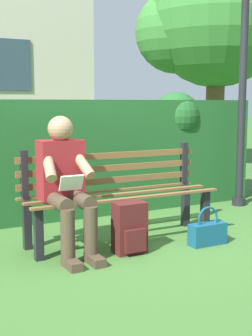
{
  "coord_description": "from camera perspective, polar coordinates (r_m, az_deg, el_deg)",
  "views": [
    {
      "loc": [
        1.97,
        3.82,
        1.3
      ],
      "look_at": [
        0.0,
        0.1,
        0.71
      ],
      "focal_mm": 49.91,
      "sensor_mm": 36.0,
      "label": 1
    }
  ],
  "objects": [
    {
      "name": "handbag",
      "position": [
        4.41,
        9.93,
        -7.78
      ],
      "size": [
        0.36,
        0.13,
        0.36
      ],
      "color": "navy",
      "rests_on": "ground"
    },
    {
      "name": "hedge_backdrop",
      "position": [
        5.49,
        -7.09,
        1.65
      ],
      "size": [
        4.91,
        0.75,
        1.44
      ],
      "color": "#1E5123",
      "rests_on": "ground"
    },
    {
      "name": "park_bench",
      "position": [
        4.45,
        -1.09,
        -2.93
      ],
      "size": [
        1.87,
        0.5,
        0.89
      ],
      "color": "black",
      "rests_on": "ground"
    },
    {
      "name": "lamp_post",
      "position": [
        6.15,
        14.38,
        18.85
      ],
      "size": [
        0.32,
        0.32,
        3.62
      ],
      "color": "black",
      "rests_on": "ground"
    },
    {
      "name": "backpack",
      "position": [
        4.09,
        0.46,
        -7.38
      ],
      "size": [
        0.28,
        0.25,
        0.45
      ],
      "color": "#4C1919",
      "rests_on": "ground"
    },
    {
      "name": "tree_far",
      "position": [
        9.61,
        10.22,
        17.26
      ],
      "size": [
        2.82,
        2.68,
        4.28
      ],
      "color": "brown",
      "rests_on": "ground"
    },
    {
      "name": "ground",
      "position": [
        4.49,
        -0.6,
        -8.87
      ],
      "size": [
        60.0,
        60.0,
        0.0
      ],
      "primitive_type": "plane",
      "color": "#3D6B2D"
    },
    {
      "name": "person_seated",
      "position": [
        4.02,
        -7.39,
        -1.63
      ],
      "size": [
        0.44,
        0.73,
        1.19
      ],
      "color": "maroon",
      "rests_on": "ground"
    }
  ]
}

